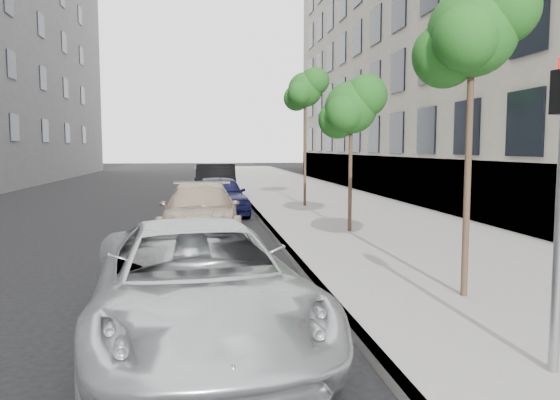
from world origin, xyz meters
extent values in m
plane|color=black|center=(0.00, 0.00, 0.00)|extent=(160.00, 160.00, 0.00)
cube|color=gray|center=(4.30, 24.00, 0.07)|extent=(6.40, 72.00, 0.14)
cube|color=#9E9B93|center=(1.18, 24.00, 0.07)|extent=(0.15, 72.00, 0.14)
cylinder|color=#38281C|center=(3.20, 1.50, 2.44)|extent=(0.10, 0.10, 4.60)
sphere|color=#145016|center=(3.20, 1.50, 4.04)|extent=(1.29, 1.29, 1.29)
sphere|color=#145016|center=(3.55, 1.30, 4.34)|extent=(1.04, 1.04, 1.04)
sphere|color=#145016|center=(2.90, 1.75, 3.74)|extent=(0.97, 0.97, 0.97)
cylinder|color=#38281C|center=(3.20, 8.00, 2.14)|extent=(0.10, 0.10, 3.99)
sphere|color=#145016|center=(3.20, 8.00, 3.43)|extent=(1.38, 1.38, 1.38)
sphere|color=#145016|center=(3.55, 7.80, 3.73)|extent=(1.11, 1.11, 1.11)
sphere|color=#145016|center=(2.90, 8.25, 3.13)|extent=(1.04, 1.04, 1.04)
cylinder|color=#38281C|center=(3.20, 14.50, 2.70)|extent=(0.10, 0.10, 5.13)
sphere|color=#145016|center=(3.20, 14.50, 4.57)|extent=(1.31, 1.31, 1.31)
sphere|color=#145016|center=(3.55, 14.30, 4.87)|extent=(1.05, 1.05, 1.05)
sphere|color=#145016|center=(2.90, 14.75, 4.27)|extent=(0.98, 0.98, 0.98)
cylinder|color=#939699|center=(2.75, -1.28, 1.42)|extent=(0.10, 0.10, 2.55)
imported|color=silver|center=(-0.79, 0.39, 0.73)|extent=(3.06, 5.53, 1.47)
imported|color=tan|center=(-0.77, 8.16, 0.71)|extent=(2.10, 4.95, 1.43)
imported|color=#101237|center=(-0.10, 13.27, 0.70)|extent=(2.14, 4.26, 1.39)
imported|color=black|center=(-0.10, 18.61, 0.82)|extent=(1.91, 5.05, 1.65)
imported|color=#AFB3B7|center=(-0.10, 24.16, 0.66)|extent=(2.38, 4.74, 1.32)
camera|label=1|loc=(-0.71, -6.12, 2.37)|focal=35.00mm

